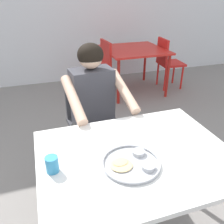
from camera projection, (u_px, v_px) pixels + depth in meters
table_foreground at (135, 164)px, 1.37m from camera, size 1.10×0.84×0.74m
thali_tray at (132, 163)px, 1.24m from camera, size 0.31×0.31×0.03m
drinking_cup at (52, 164)px, 1.17m from camera, size 0.07×0.07×0.09m
chair_foreground at (89, 117)px, 2.19m from camera, size 0.42×0.46×0.86m
diner_foreground at (96, 105)px, 1.91m from camera, size 0.53×0.58×1.21m
table_background_red at (134, 53)px, 3.78m from camera, size 0.94×0.95×0.72m
chair_red_left at (100, 65)px, 3.63m from camera, size 0.42×0.46×0.88m
chair_red_right at (167, 60)px, 3.98m from camera, size 0.42×0.42×0.85m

